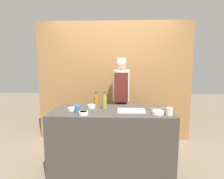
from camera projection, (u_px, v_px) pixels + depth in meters
ground_plane at (112, 168)px, 2.84m from camera, size 14.00×14.00×0.00m
cabinet_wall at (114, 82)px, 3.86m from camera, size 3.10×0.18×2.40m
counter at (112, 140)px, 2.77m from camera, size 1.73×0.76×0.91m
sauce_bowl_orange at (73, 109)px, 2.68m from camera, size 0.13×0.13×0.04m
sauce_bowl_purple at (158, 112)px, 2.49m from camera, size 0.16×0.16×0.05m
sauce_bowl_red at (84, 113)px, 2.46m from camera, size 0.12×0.12×0.05m
sauce_bowl_brown at (92, 106)px, 2.84m from camera, size 0.11×0.11×0.05m
cutting_board at (131, 111)px, 2.64m from camera, size 0.38×0.23×0.02m
bottle_oil at (105, 102)px, 2.77m from camera, size 0.06×0.06×0.26m
bottle_amber at (96, 100)px, 2.98m from camera, size 0.08×0.08×0.22m
cup_cream at (170, 111)px, 2.44m from camera, size 0.08×0.08×0.10m
cup_blue at (78, 109)px, 2.57m from camera, size 0.08×0.08×0.10m
wooden_spoon at (159, 108)px, 2.77m from camera, size 0.24×0.04×0.02m
chef_center at (121, 99)px, 3.46m from camera, size 0.30×0.31×1.67m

